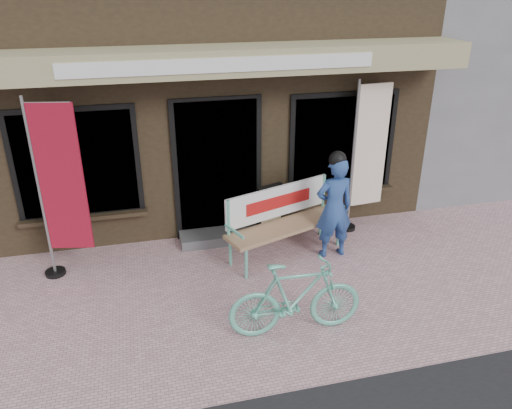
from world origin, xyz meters
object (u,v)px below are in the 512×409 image
object	(u,v)px
bicycle	(296,298)
menu_stand	(270,211)
nobori_red	(59,189)
person	(334,206)
bench	(283,216)
nobori_cream	(367,155)

from	to	relation	value
bicycle	menu_stand	bearing A→B (deg)	-5.30
nobori_red	bicycle	bearing A→B (deg)	-24.54
person	menu_stand	xyz separation A→B (m)	(-0.75, 0.74, -0.34)
person	menu_stand	size ratio (longest dim) A/B	1.83
bicycle	menu_stand	distance (m)	2.32
nobori_red	menu_stand	world-z (taller)	nobori_red
bench	nobori_cream	size ratio (longest dim) A/B	0.79
bench	person	distance (m)	0.75
bench	menu_stand	distance (m)	0.52
nobori_cream	menu_stand	world-z (taller)	nobori_cream
bench	nobori_cream	xyz separation A→B (m)	(1.49, 0.49, 0.65)
nobori_red	nobori_cream	bearing A→B (deg)	16.64
person	nobori_cream	size ratio (longest dim) A/B	0.66
nobori_red	menu_stand	distance (m)	3.06
bench	menu_stand	xyz separation A→B (m)	(-0.06, 0.49, -0.14)
bench	bicycle	size ratio (longest dim) A/B	1.24
person	nobori_red	bearing A→B (deg)	173.59
bench	nobori_cream	world-z (taller)	nobori_cream
bicycle	menu_stand	xyz separation A→B (m)	(0.32, 2.29, -0.01)
nobori_cream	nobori_red	bearing A→B (deg)	178.90
nobori_red	person	bearing A→B (deg)	6.31
bicycle	nobori_cream	world-z (taller)	nobori_cream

